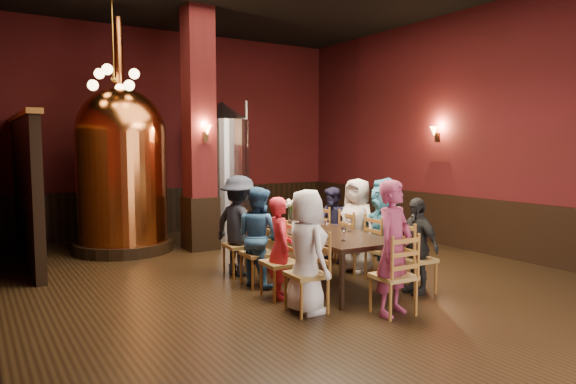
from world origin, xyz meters
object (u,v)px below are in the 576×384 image
steel_vessel (222,168)px  rose_vase (292,207)px  copper_kettle (122,168)px  dining_table (322,236)px  person_1 (280,248)px  person_2 (258,236)px  person_0 (307,251)px

steel_vessel → rose_vase: 3.77m
copper_kettle → rose_vase: copper_kettle is taller
dining_table → steel_vessel: bearing=86.2°
person_1 → steel_vessel: size_ratio=0.45×
person_2 → rose_vase: person_2 is taller
steel_vessel → rose_vase: bearing=-97.9°
person_1 → rose_vase: bearing=-19.3°
person_1 → copper_kettle: (-0.96, 4.06, 0.90)m
person_1 → dining_table: bearing=-53.6°
person_2 → copper_kettle: (-1.00, 3.41, 0.86)m
dining_table → person_2: size_ratio=1.76×
dining_table → person_2: (-0.83, 0.38, 0.01)m
dining_table → person_0: (-0.91, -0.95, 0.04)m
person_0 → copper_kettle: 4.89m
person_1 → steel_vessel: 5.19m
dining_table → person_1: person_1 is taller
person_0 → person_1: person_0 is taller
person_0 → rose_vase: 2.14m
person_0 → person_1: bearing=0.4°
person_1 → rose_vase: person_1 is taller
dining_table → copper_kettle: size_ratio=0.58×
person_0 → person_1: size_ratio=1.11×
dining_table → person_2: person_2 is taller
rose_vase → steel_vessel: bearing=82.1°
person_0 → steel_vessel: 5.83m
rose_vase → person_2: bearing=-148.5°
person_1 → copper_kettle: copper_kettle is taller
person_0 → copper_kettle: bearing=14.8°
person_2 → steel_vessel: 4.56m
person_1 → person_2: person_2 is taller
copper_kettle → dining_table: bearing=-64.2°
copper_kettle → person_2: bearing=-73.6°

